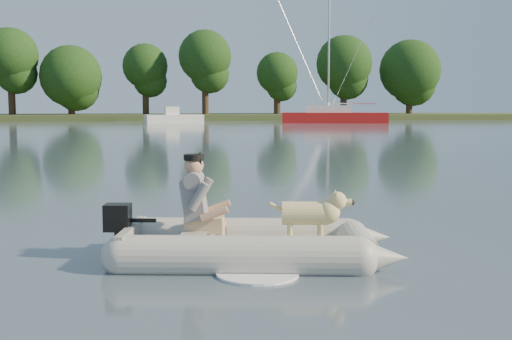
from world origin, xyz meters
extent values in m
plane|color=slate|center=(0.00, 0.00, 0.00)|extent=(160.00, 160.00, 0.00)
cube|color=#47512D|center=(0.00, 62.00, 0.25)|extent=(160.00, 12.00, 0.70)
cylinder|color=#332316|center=(-15.65, 61.01, 2.12)|extent=(0.70, 0.70, 4.24)
sphere|color=#254E1A|center=(-15.65, 61.01, 6.48)|extent=(5.55, 5.55, 5.55)
cylinder|color=#332316|center=(-9.90, 61.33, 1.47)|extent=(0.70, 0.70, 2.94)
sphere|color=#254E1A|center=(-9.90, 61.33, 4.49)|extent=(6.27, 6.27, 6.27)
cylinder|color=#332316|center=(-2.42, 61.95, 1.84)|extent=(0.70, 0.70, 3.67)
sphere|color=#254E1A|center=(-2.42, 61.95, 5.61)|extent=(4.69, 4.69, 4.69)
cylinder|color=#332316|center=(3.70, 60.15, 2.15)|extent=(0.70, 0.70, 4.29)
sphere|color=#254E1A|center=(3.70, 60.15, 6.56)|extent=(5.43, 5.43, 5.43)
cylinder|color=#332316|center=(11.30, 60.43, 1.61)|extent=(0.70, 0.70, 3.21)
sphere|color=#254E1A|center=(11.30, 60.43, 4.91)|extent=(4.41, 4.41, 4.41)
cylinder|color=#332316|center=(18.70, 61.04, 1.97)|extent=(0.70, 0.70, 3.94)
sphere|color=#254E1A|center=(18.70, 61.04, 6.02)|extent=(6.03, 6.03, 6.03)
cylinder|color=#332316|center=(26.27, 61.31, 1.76)|extent=(0.70, 0.70, 3.52)
sphere|color=#254E1A|center=(26.27, 61.31, 5.37)|extent=(6.68, 6.68, 6.68)
cube|color=#B61514|center=(14.32, 48.63, 0.34)|extent=(9.52, 4.68, 1.14)
cube|color=white|center=(13.76, 48.76, 1.20)|extent=(4.35, 2.88, 0.69)
cylinder|color=#A5A5AA|center=(13.76, 48.76, 6.63)|extent=(0.18, 0.18, 11.43)
camera|label=1|loc=(-0.83, -6.51, 1.69)|focal=45.00mm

